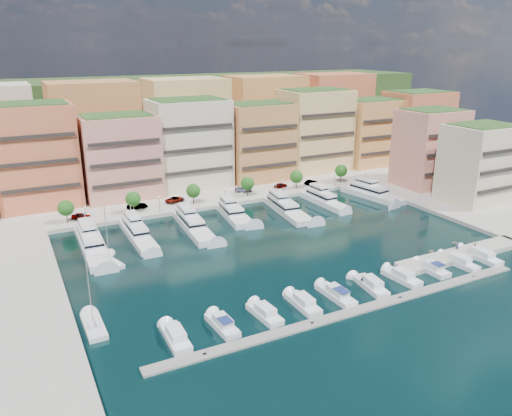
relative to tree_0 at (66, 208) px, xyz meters
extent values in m
plane|color=black|center=(40.00, -33.50, -4.74)|extent=(400.00, 400.00, 0.00)
cube|color=#9E998E|center=(40.00, 28.50, -4.74)|extent=(220.00, 64.00, 2.00)
cube|color=#9E998E|center=(102.00, -41.50, -4.74)|extent=(34.00, 76.00, 2.00)
cube|color=#203817|center=(40.00, 76.50, -4.74)|extent=(240.00, 40.00, 58.00)
cube|color=gray|center=(37.00, -63.50, -4.74)|extent=(72.00, 2.20, 0.35)
cube|color=#9E998E|center=(70.00, -55.50, -4.74)|extent=(32.00, 5.00, 2.00)
cube|color=#D86848|center=(-4.00, 18.50, 9.26)|extent=(20.00, 16.00, 26.00)
cube|color=black|center=(-4.00, 10.25, 9.26)|extent=(18.40, 0.50, 0.90)
cube|color=#1D4A1E|center=(-4.00, 18.50, 22.66)|extent=(17.60, 14.08, 0.80)
cube|color=tan|center=(17.00, 16.50, 7.26)|extent=(20.00, 15.00, 22.00)
cube|color=black|center=(17.00, 8.75, 7.26)|extent=(18.40, 0.50, 0.90)
cube|color=#1D4A1E|center=(17.00, 16.50, 18.66)|extent=(17.60, 13.20, 0.80)
cube|color=beige|center=(38.00, 18.50, 8.76)|extent=(22.00, 16.00, 25.00)
cube|color=black|center=(38.00, 10.25, 8.76)|extent=(20.24, 0.50, 0.90)
cube|color=#1D4A1E|center=(38.00, 18.50, 21.66)|extent=(19.36, 14.08, 0.80)
cube|color=#B57343|center=(60.00, 16.50, 7.76)|extent=(20.00, 15.00, 23.00)
cube|color=black|center=(60.00, 8.75, 7.76)|extent=(18.40, 0.50, 0.90)
cube|color=#1D4A1E|center=(60.00, 16.50, 19.66)|extent=(17.60, 13.20, 0.80)
cube|color=#E6C27A|center=(82.00, 18.50, 9.26)|extent=(22.00, 16.00, 26.00)
cube|color=black|center=(82.00, 10.25, 9.26)|extent=(20.24, 0.50, 0.90)
cube|color=#1D4A1E|center=(82.00, 18.50, 22.66)|extent=(19.36, 14.08, 0.80)
cube|color=#C58448|center=(104.00, 16.50, 7.26)|extent=(20.00, 15.00, 22.00)
cube|color=black|center=(104.00, 8.75, 7.26)|extent=(18.40, 0.50, 0.90)
cube|color=#1D4A1E|center=(104.00, 16.50, 18.66)|extent=(17.60, 13.20, 0.80)
cube|color=#D86848|center=(124.00, 14.50, 8.26)|extent=(22.00, 16.00, 24.00)
cube|color=black|center=(124.00, 6.25, 8.26)|extent=(20.24, 0.50, 0.90)
cube|color=#1D4A1E|center=(124.00, 14.50, 20.66)|extent=(19.36, 14.08, 0.80)
cube|color=tan|center=(102.00, -13.50, 7.26)|extent=(18.00, 14.00, 22.00)
cube|color=black|center=(102.00, -20.75, 7.26)|extent=(16.56, 0.50, 0.90)
cube|color=#1D4A1E|center=(102.00, -13.50, 18.66)|extent=(15.84, 12.32, 0.80)
cube|color=beige|center=(102.00, -31.50, 6.26)|extent=(18.00, 14.00, 20.00)
cube|color=black|center=(102.00, -38.75, 6.26)|extent=(16.56, 0.50, 0.90)
cube|color=#1D4A1E|center=(102.00, -31.50, 16.66)|extent=(15.84, 12.32, 0.80)
cube|color=#B57343|center=(15.00, 40.50, 11.26)|extent=(26.00, 18.00, 30.00)
cube|color=#E6C27A|center=(45.00, 40.50, 11.26)|extent=(26.00, 18.00, 30.00)
cube|color=#C58448|center=(75.00, 40.50, 11.26)|extent=(26.00, 18.00, 30.00)
cube|color=#D86848|center=(105.00, 40.50, 11.26)|extent=(26.00, 18.00, 30.00)
cylinder|color=#473323|center=(0.00, 0.00, -2.24)|extent=(0.24, 0.24, 3.00)
sphere|color=#164D16|center=(0.00, 0.00, 0.01)|extent=(3.80, 3.80, 3.80)
cylinder|color=#473323|center=(16.00, 0.00, -2.24)|extent=(0.24, 0.24, 3.00)
sphere|color=#164D16|center=(16.00, 0.00, 0.01)|extent=(3.80, 3.80, 3.80)
cylinder|color=#473323|center=(32.00, 0.00, -2.24)|extent=(0.24, 0.24, 3.00)
sphere|color=#164D16|center=(32.00, 0.00, 0.01)|extent=(3.80, 3.80, 3.80)
cylinder|color=#473323|center=(48.00, 0.00, -2.24)|extent=(0.24, 0.24, 3.00)
sphere|color=#164D16|center=(48.00, 0.00, 0.01)|extent=(3.80, 3.80, 3.80)
cylinder|color=#473323|center=(64.00, 0.00, -2.24)|extent=(0.24, 0.24, 3.00)
sphere|color=#164D16|center=(64.00, 0.00, 0.01)|extent=(3.80, 3.80, 3.80)
cylinder|color=#473323|center=(80.00, 0.00, -2.24)|extent=(0.24, 0.24, 3.00)
sphere|color=#164D16|center=(80.00, 0.00, 0.01)|extent=(3.80, 3.80, 3.80)
cylinder|color=black|center=(4.00, -2.30, -1.74)|extent=(0.10, 0.10, 4.00)
sphere|color=#FFF2CC|center=(4.00, -2.30, 0.31)|extent=(0.30, 0.30, 0.30)
cylinder|color=black|center=(22.00, -2.30, -1.74)|extent=(0.10, 0.10, 4.00)
sphere|color=#FFF2CC|center=(22.00, -2.30, 0.31)|extent=(0.30, 0.30, 0.30)
cylinder|color=black|center=(40.00, -2.30, -1.74)|extent=(0.10, 0.10, 4.00)
sphere|color=#FFF2CC|center=(40.00, -2.30, 0.31)|extent=(0.30, 0.30, 0.30)
cylinder|color=black|center=(58.00, -2.30, -1.74)|extent=(0.10, 0.10, 4.00)
sphere|color=#FFF2CC|center=(58.00, -2.30, 0.31)|extent=(0.30, 0.30, 0.30)
cylinder|color=black|center=(76.00, -2.30, -1.74)|extent=(0.10, 0.10, 4.00)
sphere|color=#FFF2CC|center=(76.00, -2.30, 0.31)|extent=(0.30, 0.30, 0.30)
cube|color=white|center=(2.84, -16.99, -4.39)|extent=(5.33, 25.07, 2.30)
cube|color=white|center=(2.84, -14.49, -2.34)|extent=(4.22, 13.82, 1.80)
cube|color=black|center=(2.84, -14.49, -2.34)|extent=(4.28, 13.88, 0.55)
cube|color=white|center=(2.84, -12.49, -0.74)|extent=(3.03, 7.56, 1.40)
cylinder|color=#B2B2B7|center=(2.84, -10.99, 0.86)|extent=(0.14, 0.14, 1.80)
cube|color=white|center=(13.02, -15.27, -4.39)|extent=(4.21, 21.56, 2.30)
cube|color=white|center=(13.02, -13.11, -2.34)|extent=(3.43, 11.86, 1.80)
cube|color=black|center=(13.02, -13.11, -2.34)|extent=(3.49, 11.92, 0.55)
cube|color=white|center=(13.02, -11.39, -0.74)|extent=(2.50, 6.47, 1.40)
cylinder|color=#B2B2B7|center=(13.02, -10.10, 0.86)|extent=(0.14, 0.14, 1.80)
cube|color=black|center=(13.02, -15.27, -4.84)|extent=(4.26, 21.61, 0.35)
cube|color=white|center=(26.16, -15.85, -4.39)|extent=(6.06, 22.95, 2.30)
cube|color=white|center=(26.16, -13.58, -2.34)|extent=(4.55, 12.70, 1.80)
cube|color=black|center=(26.16, -13.58, -2.34)|extent=(4.62, 12.77, 0.55)
cube|color=white|center=(26.16, -11.76, -0.74)|extent=(3.18, 6.98, 1.40)
cylinder|color=#B2B2B7|center=(26.16, -10.40, 0.86)|extent=(0.14, 0.14, 1.80)
cube|color=white|center=(38.13, -12.77, -4.39)|extent=(6.73, 16.99, 2.30)
cube|color=white|center=(38.13, -11.11, -2.34)|extent=(4.98, 9.50, 1.80)
cube|color=black|center=(38.13, -11.11, -2.34)|extent=(5.05, 9.56, 0.55)
cube|color=white|center=(38.13, -9.79, -0.74)|extent=(3.44, 5.27, 1.40)
cylinder|color=#B2B2B7|center=(38.13, -8.80, 0.86)|extent=(0.14, 0.14, 1.80)
cube|color=white|center=(52.00, -15.30, -4.39)|extent=(7.26, 22.01, 2.30)
cube|color=white|center=(52.00, -13.14, -2.34)|extent=(5.30, 12.25, 1.80)
cube|color=black|center=(52.00, -13.14, -2.34)|extent=(5.36, 12.32, 0.55)
cube|color=white|center=(52.00, -11.41, -0.74)|extent=(3.63, 6.77, 1.40)
cylinder|color=#B2B2B7|center=(52.00, -10.12, 0.86)|extent=(0.14, 0.14, 1.80)
cube|color=black|center=(52.00, -15.30, -4.84)|extent=(7.31, 22.07, 0.35)
cube|color=white|center=(64.84, -13.43, -4.39)|extent=(4.60, 17.98, 2.30)
cube|color=white|center=(64.84, -11.65, -2.34)|extent=(3.62, 9.92, 1.80)
cube|color=black|center=(64.84, -11.65, -2.34)|extent=(3.68, 9.99, 0.55)
cube|color=white|center=(64.84, -10.22, -0.74)|extent=(2.59, 5.43, 1.40)
cylinder|color=#B2B2B7|center=(64.84, -9.15, 0.86)|extent=(0.14, 0.14, 1.80)
cube|color=white|center=(80.51, -14.49, -4.39)|extent=(8.43, 20.55, 2.30)
cube|color=white|center=(80.51, -12.49, -2.34)|extent=(5.97, 11.54, 1.80)
cube|color=black|center=(80.51, -12.49, -2.34)|extent=(6.04, 11.61, 0.55)
cube|color=white|center=(80.51, -10.89, -0.74)|extent=(4.01, 6.43, 1.40)
cylinder|color=#B2B2B7|center=(80.51, -9.69, 0.86)|extent=(0.14, 0.14, 1.80)
cube|color=white|center=(7.58, -58.00, -4.49)|extent=(3.01, 8.11, 1.40)
cube|color=white|center=(7.58, -58.40, -3.19)|extent=(2.28, 3.92, 1.10)
cube|color=black|center=(7.58, -56.79, -3.44)|extent=(2.01, 0.15, 0.55)
cube|color=white|center=(15.10, -58.00, -4.49)|extent=(3.01, 7.81, 1.40)
cube|color=white|center=(15.10, -58.38, -3.19)|extent=(2.20, 3.80, 1.10)
cube|color=black|center=(15.10, -56.85, -3.44)|extent=(1.83, 0.21, 0.55)
cube|color=navy|center=(15.10, -59.38, -2.59)|extent=(1.91, 2.41, 0.12)
cube|color=white|center=(22.50, -58.00, -4.49)|extent=(3.29, 7.80, 1.40)
cube|color=white|center=(22.50, -58.38, -3.19)|extent=(2.37, 3.81, 1.10)
cube|color=black|center=(22.50, -56.86, -3.44)|extent=(1.91, 0.26, 0.55)
cube|color=white|center=(29.77, -58.00, -4.49)|extent=(2.73, 7.85, 1.40)
cube|color=white|center=(29.77, -58.39, -3.19)|extent=(2.13, 3.77, 1.10)
cube|color=black|center=(29.77, -56.82, -3.44)|extent=(1.97, 0.10, 0.55)
cube|color=white|center=(36.48, -58.00, -4.49)|extent=(2.89, 8.85, 1.40)
cube|color=white|center=(36.48, -58.44, -3.19)|extent=(2.18, 4.27, 1.10)
cube|color=black|center=(36.48, -56.68, -3.44)|extent=(1.89, 0.16, 0.55)
cube|color=navy|center=(36.48, -59.58, -2.59)|extent=(1.92, 2.69, 0.12)
cube|color=white|center=(44.10, -58.00, -4.49)|extent=(3.73, 8.59, 1.40)
cube|color=white|center=(44.10, -58.42, -3.19)|extent=(2.61, 4.22, 1.10)
cube|color=black|center=(44.10, -56.75, -3.44)|extent=(1.97, 0.34, 0.55)
cube|color=white|center=(51.37, -58.00, -4.49)|extent=(3.49, 8.12, 1.40)
cube|color=white|center=(51.37, -58.40, -3.19)|extent=(2.51, 3.97, 1.10)
cube|color=black|center=(51.37, -56.81, -3.44)|extent=(2.03, 0.27, 0.55)
cube|color=white|center=(59.05, -58.00, -4.49)|extent=(2.75, 7.26, 1.40)
cube|color=white|center=(59.05, -58.36, -3.19)|extent=(2.14, 3.48, 1.10)
cube|color=black|center=(59.05, -56.91, -3.44)|extent=(1.97, 0.10, 0.55)
cube|color=navy|center=(59.05, -59.30, -2.59)|extent=(1.92, 2.18, 0.12)
cube|color=white|center=(66.11, -58.00, -4.49)|extent=(3.12, 8.71, 1.40)
cube|color=white|center=(66.11, -58.43, -3.19)|extent=(2.24, 4.24, 1.10)
cube|color=black|center=(66.11, -56.72, -3.44)|extent=(1.79, 0.23, 0.55)
cube|color=white|center=(72.51, -58.00, -4.49)|extent=(2.95, 9.18, 1.40)
cube|color=white|center=(72.51, -58.46, -3.19)|extent=(2.26, 4.42, 1.10)
cube|color=black|center=(72.51, -56.63, -3.44)|extent=(2.03, 0.13, 0.55)
cube|color=white|center=(4.42, -26.17, -4.54)|extent=(4.84, 8.26, 1.20)
cube|color=white|center=(4.42, -26.95, -3.64)|extent=(2.11, 2.34, 0.60)
cylinder|color=#B2B2B7|center=(4.42, -25.78, 2.06)|extent=(0.14, 0.14, 12.00)
cylinder|color=#B2B2B7|center=(4.42, -27.34, -2.94)|extent=(1.11, 3.40, 0.10)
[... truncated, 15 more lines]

